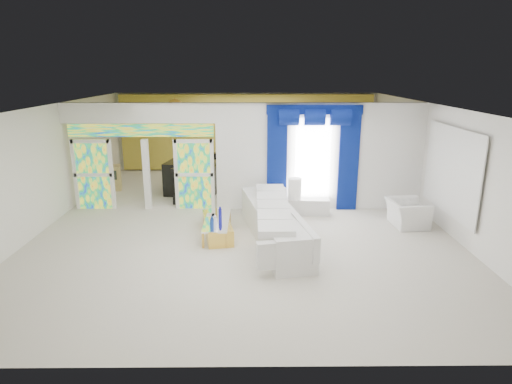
{
  "coord_description": "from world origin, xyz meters",
  "views": [
    {
      "loc": [
        0.21,
        -11.02,
        3.87
      ],
      "look_at": [
        0.3,
        -1.2,
        1.1
      ],
      "focal_mm": 30.62,
      "sensor_mm": 36.0,
      "label": 1
    }
  ],
  "objects_px": {
    "white_sofa": "(274,224)",
    "console_table": "(305,206)",
    "grand_piano": "(196,174)",
    "coffee_table": "(217,227)",
    "armchair": "(407,213)"
  },
  "relations": [
    {
      "from": "white_sofa",
      "to": "console_table",
      "type": "xyz_separation_m",
      "value": [
        0.96,
        1.87,
        -0.16
      ]
    },
    {
      "from": "console_table",
      "to": "grand_piano",
      "type": "relative_size",
      "value": 0.64
    },
    {
      "from": "coffee_table",
      "to": "console_table",
      "type": "height_order",
      "value": "console_table"
    },
    {
      "from": "armchair",
      "to": "grand_piano",
      "type": "height_order",
      "value": "grand_piano"
    },
    {
      "from": "grand_piano",
      "to": "coffee_table",
      "type": "bearing_deg",
      "value": -66.46
    },
    {
      "from": "console_table",
      "to": "grand_piano",
      "type": "xyz_separation_m",
      "value": [
        -3.31,
        2.59,
        0.3
      ]
    },
    {
      "from": "coffee_table",
      "to": "white_sofa",
      "type": "bearing_deg",
      "value": -12.53
    },
    {
      "from": "white_sofa",
      "to": "console_table",
      "type": "distance_m",
      "value": 2.11
    },
    {
      "from": "armchair",
      "to": "grand_piano",
      "type": "relative_size",
      "value": 0.5
    },
    {
      "from": "coffee_table",
      "to": "grand_piano",
      "type": "bearing_deg",
      "value": 103.6
    },
    {
      "from": "coffee_table",
      "to": "grand_piano",
      "type": "xyz_separation_m",
      "value": [
        -1.0,
        4.15,
        0.33
      ]
    },
    {
      "from": "white_sofa",
      "to": "grand_piano",
      "type": "distance_m",
      "value": 5.04
    },
    {
      "from": "coffee_table",
      "to": "console_table",
      "type": "bearing_deg",
      "value": 34.17
    },
    {
      "from": "coffee_table",
      "to": "armchair",
      "type": "xyz_separation_m",
      "value": [
        4.8,
        0.61,
        0.14
      ]
    },
    {
      "from": "grand_piano",
      "to": "armchair",
      "type": "bearing_deg",
      "value": -21.5
    }
  ]
}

